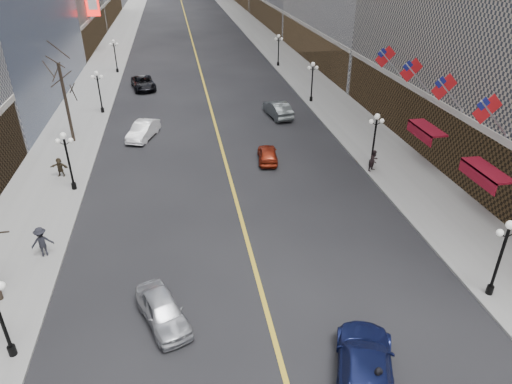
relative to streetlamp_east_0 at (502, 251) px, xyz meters
name	(u,v)px	position (x,y,z in m)	size (l,w,h in m)	color
sidewalk_east	(286,60)	(2.20, 56.00, -2.83)	(6.00, 230.00, 0.15)	gray
sidewalk_west	(105,67)	(-25.80, 56.00, -2.83)	(6.00, 230.00, 0.15)	gray
lane_line	(195,50)	(-11.80, 66.00, -2.89)	(0.25, 200.00, 0.02)	gold
streetlamp_east_0	(502,251)	(0.00, 0.00, 0.00)	(1.26, 0.44, 4.52)	black
streetlamp_east_1	(375,135)	(0.00, 16.00, 0.00)	(1.26, 0.44, 4.52)	black
streetlamp_east_2	(312,78)	(0.00, 34.00, 0.00)	(1.26, 0.44, 4.52)	black
streetlamp_east_3	(279,47)	(0.00, 52.00, 0.00)	(1.26, 0.44, 4.52)	black
streetlamp_west_1	(67,155)	(-23.60, 16.00, 0.00)	(1.26, 0.44, 4.52)	black
streetlamp_west_2	(99,87)	(-23.60, 34.00, 0.00)	(1.26, 0.44, 4.52)	black
streetlamp_west_3	(115,53)	(-23.60, 52.00, 0.00)	(1.26, 0.44, 4.52)	black
flag_2	(489,112)	(3.51, 8.00, 4.39)	(2.87, 0.12, 2.87)	#B2B2B7
flag_3	(446,89)	(3.51, 13.00, 4.39)	(2.87, 0.12, 2.87)	#B2B2B7
flag_4	(413,72)	(3.51, 18.00, 4.39)	(2.87, 0.12, 2.87)	#B2B2B7
flag_5	(387,58)	(3.51, 23.00, 4.39)	(2.87, 0.12, 2.87)	#B2B2B7
awning_b	(484,172)	(4.30, 8.00, 0.18)	(1.40, 4.00, 0.93)	maroon
awning_c	(425,129)	(4.30, 16.00, 0.18)	(1.40, 4.00, 0.93)	maroon
tree_west_far	(61,76)	(-25.30, 26.00, 3.34)	(3.60, 3.60, 7.92)	#2D231C
car_nb_near	(163,310)	(-16.93, 1.04, -2.16)	(1.74, 4.33, 1.48)	#BABCC2
car_nb_mid	(143,130)	(-18.87, 25.89, -2.11)	(1.67, 4.80, 1.58)	white
car_nb_far	(143,83)	(-19.55, 43.00, -2.12)	(2.60, 5.64, 1.57)	black
car_sb_near	(365,368)	(-8.57, -4.00, -2.04)	(2.40, 5.91, 1.71)	#151D51
car_sb_mid	(268,154)	(-8.23, 18.71, -2.22)	(1.60, 3.99, 1.36)	maroon
car_sb_far	(278,109)	(-4.94, 29.70, -2.06)	(1.77, 5.09, 1.68)	#545B5C
ped_east_walk	(374,161)	(-0.20, 15.14, -1.87)	(0.86, 0.47, 1.76)	black
ped_west_walk	(42,242)	(-23.88, 7.62, -1.80)	(1.23, 0.51, 1.90)	black
ped_west_far	(60,167)	(-24.99, 18.46, -1.98)	(1.44, 0.41, 1.55)	#32291C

